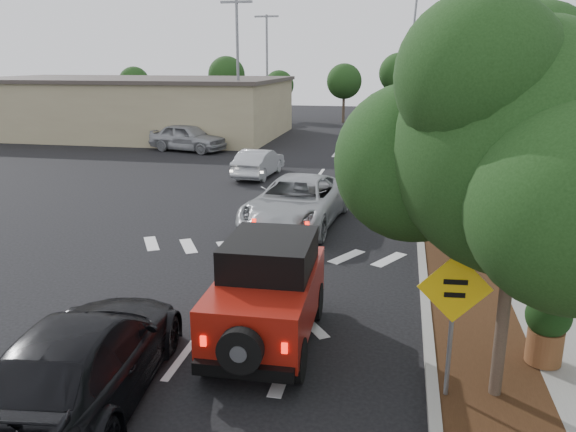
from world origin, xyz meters
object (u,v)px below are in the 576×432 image
(red_jeep, at_px, (269,289))
(black_suv_oncoming, at_px, (84,359))
(silver_suv_ahead, at_px, (297,202))
(speed_hump_sign, at_px, (453,306))

(red_jeep, xyz_separation_m, black_suv_oncoming, (-2.45, -2.70, -0.30))
(silver_suv_ahead, bearing_deg, speed_hump_sign, -60.69)
(silver_suv_ahead, height_order, black_suv_oncoming, silver_suv_ahead)
(red_jeep, distance_m, speed_hump_sign, 3.75)
(red_jeep, height_order, speed_hump_sign, speed_hump_sign)
(speed_hump_sign, bearing_deg, red_jeep, 150.84)
(black_suv_oncoming, height_order, speed_hump_sign, speed_hump_sign)
(red_jeep, xyz_separation_m, speed_hump_sign, (3.35, -1.56, 0.65))
(silver_suv_ahead, relative_size, speed_hump_sign, 2.38)
(silver_suv_ahead, bearing_deg, red_jeep, -78.11)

